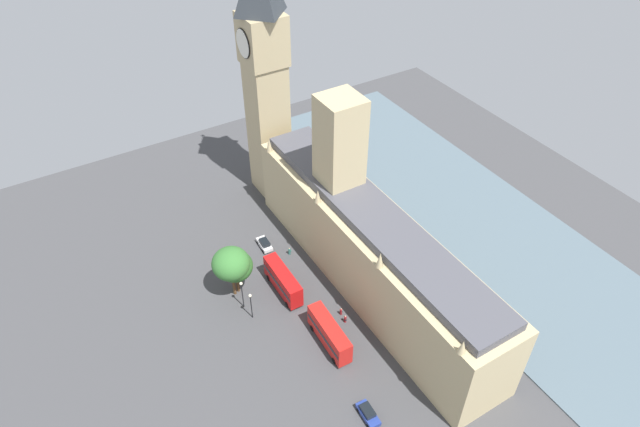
{
  "coord_description": "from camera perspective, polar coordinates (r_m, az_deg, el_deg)",
  "views": [
    {
      "loc": [
        41.66,
        55.08,
        75.88
      ],
      "look_at": [
        1.0,
        -12.31,
        9.11
      ],
      "focal_mm": 31.41,
      "sensor_mm": 36.0,
      "label": 1
    }
  ],
  "objects": [
    {
      "name": "clock_tower",
      "position": [
        111.05,
        -5.64,
        13.89
      ],
      "size": [
        7.87,
        7.87,
        51.85
      ],
      "color": "tan",
      "rests_on": "ground"
    },
    {
      "name": "ground_plane",
      "position": [
        102.6,
        4.07,
        -7.52
      ],
      "size": [
        130.35,
        130.35,
        0.0
      ],
      "primitive_type": "plane",
      "color": "#424244"
    },
    {
      "name": "pedestrian_kerbside",
      "position": [
        97.86,
        2.16,
        -9.95
      ],
      "size": [
        0.59,
        0.5,
        1.51
      ],
      "rotation": [
        0.0,
        0.0,
        1.35
      ],
      "color": "maroon",
      "rests_on": "ground"
    },
    {
      "name": "plane_tree_under_trees",
      "position": [
        98.37,
        -8.63,
        -5.33
      ],
      "size": [
        6.18,
        6.18,
        8.93
      ],
      "color": "brown",
      "rests_on": "ground"
    },
    {
      "name": "car_white_midblock",
      "position": [
        109.64,
        -5.68,
        -3.1
      ],
      "size": [
        2.07,
        4.37,
        1.74
      ],
      "rotation": [
        0.0,
        0.0,
        3.09
      ],
      "color": "silver",
      "rests_on": "ground"
    },
    {
      "name": "car_blue_trailing",
      "position": [
        86.87,
        4.91,
        -19.63
      ],
      "size": [
        2.08,
        4.48,
        1.74
      ],
      "rotation": [
        0.0,
        0.0,
        -0.05
      ],
      "color": "navy",
      "rests_on": "ground"
    },
    {
      "name": "plane_tree_near_tower",
      "position": [
        97.1,
        -9.07,
        -5.07
      ],
      "size": [
        6.61,
        6.61,
        10.39
      ],
      "color": "brown",
      "rests_on": "ground"
    },
    {
      "name": "pedestrian_opposite_hall",
      "position": [
        108.0,
        -3.13,
        -3.86
      ],
      "size": [
        0.65,
        0.57,
        1.63
      ],
      "rotation": [
        0.0,
        0.0,
        1.28
      ],
      "color": "#336B60",
      "rests_on": "ground"
    },
    {
      "name": "double_decker_bus_corner",
      "position": [
        92.44,
        0.96,
        -12.11
      ],
      "size": [
        3.0,
        10.59,
        4.75
      ],
      "rotation": [
        0.0,
        0.0,
        3.1
      ],
      "color": "red",
      "rests_on": "ground"
    },
    {
      "name": "street_lamp_slot_10",
      "position": [
        95.42,
        -7.07,
        -8.88
      ],
      "size": [
        0.56,
        0.56,
        5.86
      ],
      "color": "black",
      "rests_on": "ground"
    },
    {
      "name": "parliament_building",
      "position": [
        97.63,
        4.86,
        -2.97
      ],
      "size": [
        11.83,
        60.35,
        32.82
      ],
      "color": "tan",
      "rests_on": "ground"
    },
    {
      "name": "pedestrian_far_end",
      "position": [
        96.81,
        2.58,
        -10.7
      ],
      "size": [
        0.51,
        0.61,
        1.57
      ],
      "rotation": [
        0.0,
        0.0,
        6.09
      ],
      "color": "maroon",
      "rests_on": "ground"
    },
    {
      "name": "double_decker_bus_leading",
      "position": [
        100.14,
        -3.79,
        -6.82
      ],
      "size": [
        2.77,
        10.53,
        4.75
      ],
      "rotation": [
        0.0,
        0.0,
        -0.01
      ],
      "color": "red",
      "rests_on": "ground"
    },
    {
      "name": "river_thames",
      "position": [
        117.27,
        15.83,
        -1.8
      ],
      "size": [
        33.81,
        117.31,
        0.25
      ],
      "primitive_type": "cube",
      "color": "slate",
      "rests_on": "ground"
    },
    {
      "name": "street_lamp_slot_11",
      "position": [
        97.06,
        -7.97,
        -7.71
      ],
      "size": [
        0.56,
        0.56,
        6.19
      ],
      "color": "black",
      "rests_on": "ground"
    }
  ]
}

